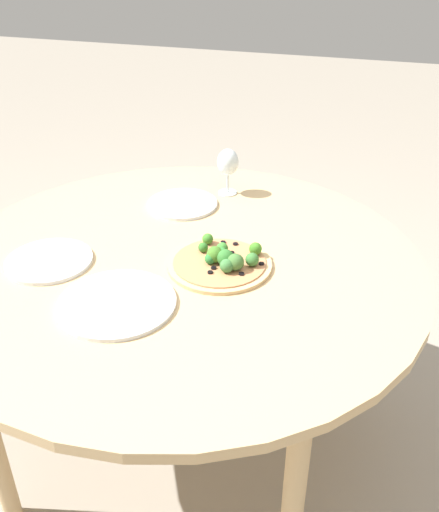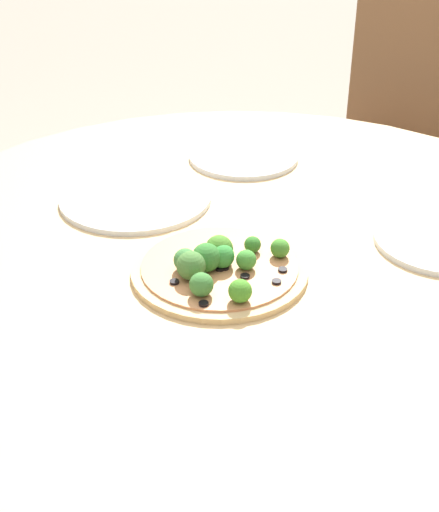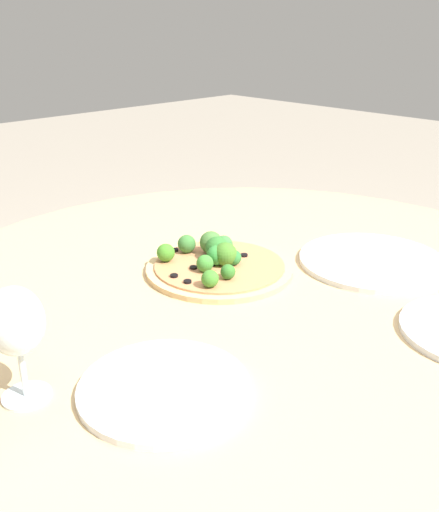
% 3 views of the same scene
% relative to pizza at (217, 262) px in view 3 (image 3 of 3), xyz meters
% --- Properties ---
extents(dining_table, '(1.27, 1.27, 0.71)m').
position_rel_pizza_xyz_m(dining_table, '(-0.00, -0.11, -0.08)').
color(dining_table, tan).
rests_on(dining_table, ground_plane).
extents(pizza, '(0.27, 0.27, 0.06)m').
position_rel_pizza_xyz_m(pizza, '(0.00, 0.00, 0.00)').
color(pizza, tan).
rests_on(pizza, dining_table).
extents(wine_glass, '(0.07, 0.07, 0.15)m').
position_rel_pizza_xyz_m(wine_glass, '(-0.43, -0.12, 0.09)').
color(wine_glass, silver).
rests_on(wine_glass, dining_table).
extents(plate_far, '(0.22, 0.22, 0.01)m').
position_rel_pizza_xyz_m(plate_far, '(-0.31, -0.22, -0.01)').
color(plate_far, silver).
rests_on(plate_far, dining_table).
extents(plate_side, '(0.28, 0.28, 0.01)m').
position_rel_pizza_xyz_m(plate_side, '(0.23, -0.18, -0.01)').
color(plate_side, silver).
rests_on(plate_side, dining_table).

